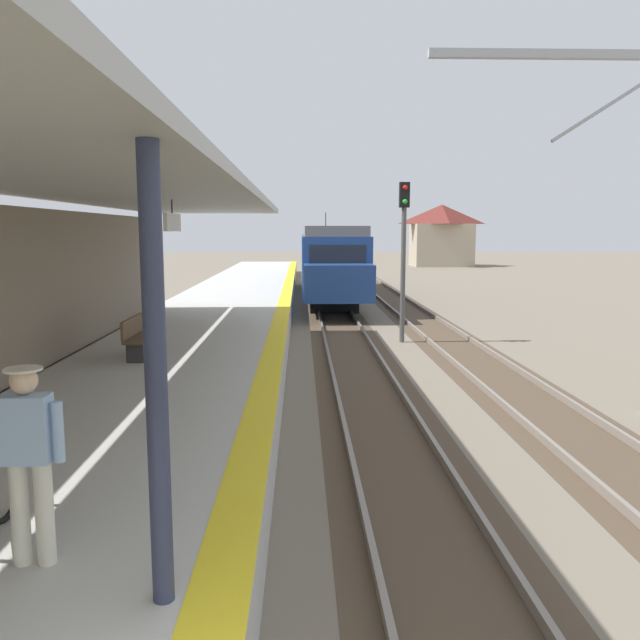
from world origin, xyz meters
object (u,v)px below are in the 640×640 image
rail_signal_post (404,245)px  distant_trackside_house (441,234)px  approaching_train (329,258)px  commuter_person (29,455)px  platform_bench (138,336)px

rail_signal_post → distant_trackside_house: (11.45, 46.32, 0.14)m
approaching_train → rail_signal_post: rail_signal_post is taller
approaching_train → distant_trackside_house: size_ratio=2.97×
commuter_person → distant_trackside_house: (17.01, 61.97, 1.50)m
platform_bench → distant_trackside_house: 56.27m
commuter_person → distant_trackside_house: distant_trackside_house is taller
commuter_person → platform_bench: commuter_person is taller
commuter_person → rail_signal_post: 16.66m
rail_signal_post → distant_trackside_house: distant_trackside_house is taller
approaching_train → commuter_person: approaching_train is taller
approaching_train → rail_signal_post: (1.82, -13.95, 1.02)m
platform_bench → rail_signal_post: bearing=44.7°
commuter_person → approaching_train: bearing=82.8°
approaching_train → distant_trackside_house: distant_trackside_house is taller
commuter_person → distant_trackside_house: 64.28m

